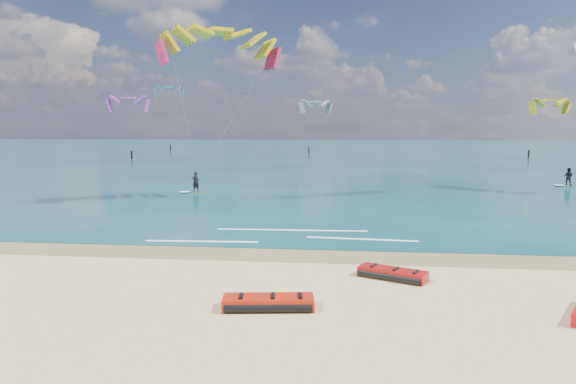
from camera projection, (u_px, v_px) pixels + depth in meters
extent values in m
plane|color=tan|center=(318.00, 175.00, 58.16)|extent=(320.00, 320.00, 0.00)
cube|color=brown|center=(274.00, 255.00, 21.67)|extent=(320.00, 2.40, 0.01)
cube|color=#0B353D|center=(332.00, 150.00, 121.28)|extent=(320.00, 200.00, 0.04)
cube|color=gold|center=(196.00, 192.00, 42.17)|extent=(1.26, 0.43, 0.06)
imported|color=black|center=(196.00, 182.00, 42.07)|extent=(0.72, 0.69, 1.66)
cylinder|color=black|center=(198.00, 179.00, 41.74)|extent=(0.51, 0.05, 0.04)
cube|color=#93C01C|center=(568.00, 185.00, 47.01)|extent=(1.33, 0.67, 0.06)
imported|color=black|center=(568.00, 176.00, 46.90)|extent=(0.99, 0.95, 1.61)
cylinder|color=black|center=(573.00, 174.00, 46.56)|extent=(0.51, 0.15, 0.04)
cube|color=white|center=(202.00, 241.00, 24.04)|extent=(5.34, 0.53, 0.01)
cube|color=white|center=(292.00, 230.00, 26.67)|extent=(7.81, 0.52, 0.01)
cube|color=white|center=(362.00, 239.00, 24.51)|extent=(5.30, 0.62, 0.01)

